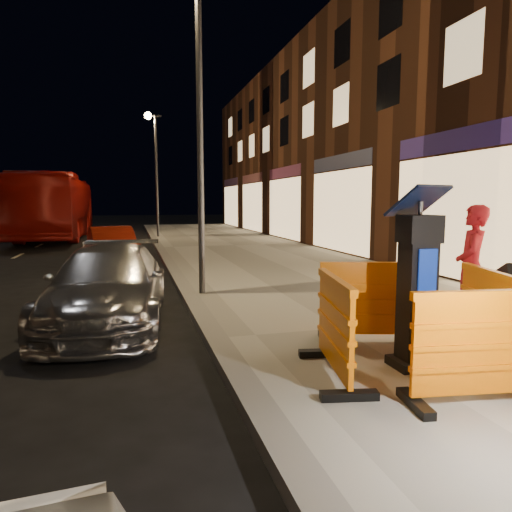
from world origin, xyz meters
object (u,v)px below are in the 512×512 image
object	(u,v)px
barrier_bldgside	(489,315)
man	(471,267)
car_red	(113,264)
barrier_kerbside	(335,327)
barrier_front	(480,348)
car_silver	(110,323)
barrier_back	(371,302)
bus_doubledecker	(57,239)
parking_kiosk	(417,283)

from	to	relation	value
barrier_bldgside	man	xyz separation A→B (m)	(0.73, 1.16, 0.36)
car_red	barrier_kerbside	bearing A→B (deg)	-85.73
barrier_front	car_silver	size ratio (longest dim) A/B	0.31
barrier_back	car_silver	world-z (taller)	barrier_back
barrier_kerbside	bus_doubledecker	world-z (taller)	bus_doubledecker
barrier_back	bus_doubledecker	xyz separation A→B (m)	(-6.71, 20.44, -0.67)
parking_kiosk	bus_doubledecker	xyz separation A→B (m)	(-6.71, 21.39, -1.07)
parking_kiosk	man	world-z (taller)	parking_kiosk
barrier_bldgside	car_red	size ratio (longest dim) A/B	0.37
parking_kiosk	bus_doubledecker	distance (m)	22.44
barrier_bldgside	man	size ratio (longest dim) A/B	0.76
parking_kiosk	barrier_kerbside	xyz separation A→B (m)	(-0.95, 0.00, -0.41)
man	car_red	bearing A→B (deg)	-110.75
barrier_front	barrier_bldgside	bearing A→B (deg)	53.13
barrier_front	man	bearing A→B (deg)	59.59
barrier_back	man	bearing A→B (deg)	23.34
car_red	bus_doubledecker	distance (m)	11.32
parking_kiosk	car_silver	bearing A→B (deg)	147.92
car_silver	bus_doubledecker	world-z (taller)	bus_doubledecker
barrier_back	car_red	distance (m)	10.23
barrier_back	barrier_bldgside	world-z (taller)	same
barrier_kerbside	car_silver	distance (m)	4.14
barrier_back	barrier_bldgside	xyz separation A→B (m)	(0.95, -0.95, 0.00)
barrier_bldgside	car_red	distance (m)	11.46
parking_kiosk	car_red	world-z (taller)	parking_kiosk
car_silver	man	xyz separation A→B (m)	(4.99, -2.17, 1.02)
barrier_front	barrier_kerbside	size ratio (longest dim) A/B	1.00
barrier_bldgside	barrier_kerbside	bearing A→B (deg)	105.13
parking_kiosk	man	xyz separation A→B (m)	(1.68, 1.16, -0.05)
barrier_back	parking_kiosk	bearing A→B (deg)	-73.87
parking_kiosk	barrier_back	world-z (taller)	parking_kiosk
parking_kiosk	bus_doubledecker	bearing A→B (deg)	120.55
barrier_back	man	distance (m)	1.73
barrier_front	car_silver	xyz separation A→B (m)	(-3.31, 4.29, -0.67)
barrier_kerbside	bus_doubledecker	bearing A→B (deg)	26.21
barrier_front	parking_kiosk	bearing A→B (deg)	98.13
parking_kiosk	barrier_bldgside	distance (m)	1.03
barrier_bldgside	car_red	xyz separation A→B (m)	(-4.47, 10.53, -0.67)
parking_kiosk	barrier_bldgside	bearing A→B (deg)	13.13
barrier_front	bus_doubledecker	size ratio (longest dim) A/B	0.11
barrier_back	car_red	xyz separation A→B (m)	(-3.52, 9.58, -0.67)
bus_doubledecker	barrier_front	bearing A→B (deg)	-73.88
barrier_kerbside	barrier_bldgside	world-z (taller)	same
car_silver	man	size ratio (longest dim) A/B	2.40
man	car_silver	bearing A→B (deg)	-73.31
barrier_back	car_silver	xyz separation A→B (m)	(-3.31, 2.39, -0.67)
parking_kiosk	barrier_front	distance (m)	1.03
car_silver	car_red	bearing A→B (deg)	97.01
car_silver	barrier_bldgside	bearing A→B (deg)	-32.71
barrier_back	car_silver	size ratio (longest dim) A/B	0.31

